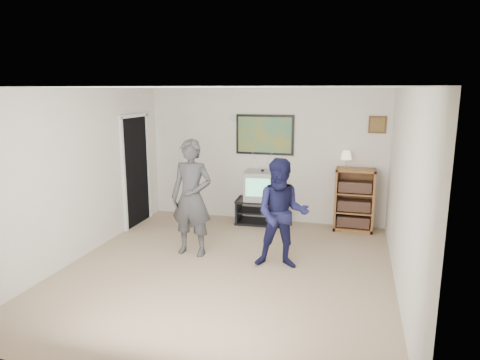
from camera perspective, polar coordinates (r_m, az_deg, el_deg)
The scene contains 13 objects.
room_shell at distance 6.06m, azimuth -0.96°, elevation 0.28°, with size 4.51×5.00×2.51m.
media_stand at distance 8.08m, azimuth 2.84°, elevation -4.19°, with size 0.95×0.57×0.46m.
crt_television at distance 7.95m, azimuth 3.00°, elevation -0.74°, with size 0.63×0.54×0.54m, color gray, non-canonical shape.
bookshelf at distance 7.87m, azimuth 14.99°, elevation -2.56°, with size 0.68×0.39×1.12m, color brown, non-canonical shape.
table_lamp at distance 7.73m, azimuth 13.97°, elevation 2.66°, with size 0.19×0.19×0.31m, color beige, non-canonical shape.
person_tall at distance 6.46m, azimuth -6.47°, elevation -2.37°, with size 0.65×0.42×1.77m, color #363639.
person_short at distance 6.00m, azimuth 5.60°, elevation -4.53°, with size 0.76×0.59×1.56m, color #15163B.
controller_left at distance 6.54m, azimuth -5.96°, elevation 1.47°, with size 0.03×0.11×0.03m, color white.
controller_right at distance 6.10m, azimuth 5.58°, elevation -1.27°, with size 0.03×0.12×0.03m, color white.
poster at distance 8.05m, azimuth 3.31°, elevation 6.04°, with size 1.10×0.03×0.75m, color black.
air_vent at distance 8.16m, azimuth -0.47°, elevation 8.25°, with size 0.28×0.02×0.14m, color white.
small_picture at distance 7.86m, azimuth 17.86°, elevation 7.04°, with size 0.30×0.03×0.30m, color #4C3418.
doorway at distance 8.11m, azimuth -13.73°, elevation 1.12°, with size 0.03×0.85×2.00m, color black.
Camera 1 is at (1.67, -5.35, 2.48)m, focal length 32.00 mm.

